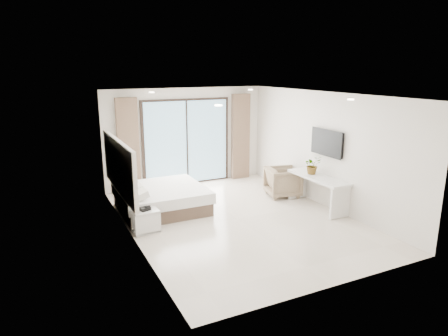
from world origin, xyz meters
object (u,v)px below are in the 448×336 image
Objects in this scene: bed at (161,199)px; console_desk at (318,184)px; armchair at (283,180)px; nightstand at (146,221)px.

console_desk reaches higher than bed.
armchair reaches higher than console_desk.
nightstand is 4.06m from console_desk.
bed is 3.68m from console_desk.
console_desk is (3.38, -1.43, 0.28)m from bed.
bed is 2.36× the size of armchair.
armchair reaches higher than nightstand.
console_desk is at bearing -22.94° from bed.
nightstand is 0.64× the size of armchair.
armchair is at bearing -5.99° from bed.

